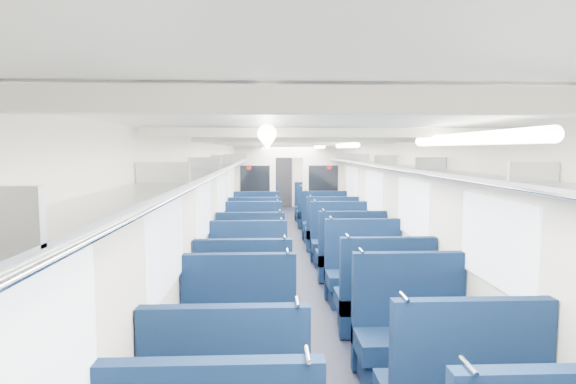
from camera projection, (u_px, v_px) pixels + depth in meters
name	position (u px, v px, depth m)	size (l,w,h in m)	color
floor	(296.00, 262.00, 9.24)	(2.80, 18.00, 0.01)	black
ceiling	(296.00, 142.00, 9.03)	(2.80, 18.00, 0.01)	white
wall_left	(224.00, 203.00, 9.08)	(0.02, 18.00, 2.35)	beige
dado_left	(225.00, 245.00, 9.15)	(0.03, 17.90, 0.70)	#111F3A
wall_right	(368.00, 202.00, 9.19)	(0.02, 18.00, 2.35)	beige
dado_right	(366.00, 244.00, 9.27)	(0.03, 17.90, 0.70)	#111F3A
wall_far	(282.00, 177.00, 18.09)	(2.80, 0.02, 2.35)	beige
luggage_rack_left	(233.00, 162.00, 9.01)	(0.36, 17.40, 0.18)	#B2B5BA
luggage_rack_right	(359.00, 161.00, 9.12)	(0.36, 17.40, 0.18)	#B2B5BA
windows	(298.00, 192.00, 8.66)	(2.78, 15.60, 0.75)	white
ceiling_fittings	(297.00, 145.00, 8.78)	(2.70, 16.06, 0.11)	silver
end_door	(282.00, 181.00, 18.05)	(0.75, 0.06, 2.00)	black
bulkhead	(289.00, 187.00, 12.11)	(2.80, 0.10, 2.35)	silver
seat_6	(239.00, 343.00, 4.46)	(1.11, 0.61, 1.23)	#0E2345
seat_7	(412.00, 340.00, 4.53)	(1.11, 0.61, 1.23)	#0E2345
seat_8	(244.00, 306.00, 5.51)	(1.11, 0.61, 1.23)	#0E2345
seat_9	(384.00, 303.00, 5.62)	(1.11, 0.61, 1.23)	#0E2345
seat_10	(248.00, 281.00, 6.58)	(1.11, 0.61, 1.23)	#0E2345
seat_11	(364.00, 277.00, 6.75)	(1.11, 0.61, 1.23)	#0E2345
seat_12	(251.00, 260.00, 7.77)	(1.11, 0.61, 1.23)	#0E2345
seat_13	(350.00, 258.00, 7.92)	(1.11, 0.61, 1.23)	#0E2345
seat_14	(253.00, 245.00, 9.04)	(1.11, 0.61, 1.23)	#0E2345
seat_15	(340.00, 245.00, 9.05)	(1.11, 0.61, 1.23)	#0E2345
seat_16	(255.00, 234.00, 10.16)	(1.11, 0.61, 1.23)	#0E2345
seat_17	(331.00, 233.00, 10.27)	(1.11, 0.61, 1.23)	#0E2345
seat_18	(256.00, 227.00, 11.21)	(1.11, 0.61, 1.23)	#0E2345
seat_19	(325.00, 226.00, 11.35)	(1.11, 0.61, 1.23)	#0E2345
seat_20	(258.00, 215.00, 13.21)	(1.11, 0.61, 1.23)	#0E2345
seat_21	(317.00, 215.00, 13.24)	(1.11, 0.61, 1.23)	#0E2345
seat_22	(259.00, 210.00, 14.38)	(1.11, 0.61, 1.23)	#0E2345
seat_23	(313.00, 209.00, 14.50)	(1.11, 0.61, 1.23)	#0E2345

